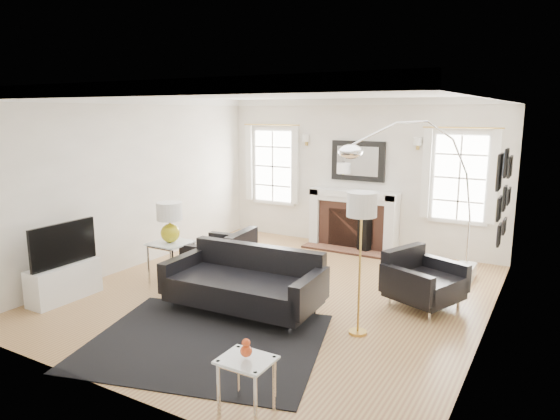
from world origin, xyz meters
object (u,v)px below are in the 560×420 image
Objects in this scene: arc_floor_lamp at (412,194)px; armchair_right at (421,281)px; sofa at (246,284)px; gourd_lamp at (170,219)px; fireplace at (353,220)px; coffee_table at (226,252)px; armchair_left at (224,257)px.

armchair_right is at bearing -64.88° from arc_floor_lamp.
sofa reaches higher than armchair_right.
gourd_lamp reaches higher than sofa.
fireplace is 2.93m from armchair_right.
armchair_right is at bearing 7.79° from coffee_table.
arc_floor_lamp is (2.50, 1.32, 1.01)m from armchair_left.
armchair_right is 0.45× the size of arc_floor_lamp.
armchair_right reaches higher than coffee_table.
fireplace is 3.55m from sofa.
coffee_table is at bearing 90.60° from armchair_left.
fireplace is at bearing 129.72° from armchair_right.
gourd_lamp is 3.64m from arc_floor_lamp.
sofa is at bearing -91.05° from fireplace.
armchair_right is at bearing 14.91° from gourd_lamp.
armchair_left is 0.93× the size of armchair_right.
armchair_right is (2.91, 0.45, -0.02)m from armchair_left.
armchair_left is (-0.98, 0.85, 0.00)m from sofa.
sofa is 2.06× the size of coffee_table.
gourd_lamp is (-0.62, -0.49, 0.61)m from armchair_left.
armchair_left is at bearing 139.03° from sofa.
gourd_lamp is at bearing -117.55° from fireplace.
armchair_right is (1.94, 1.30, -0.02)m from sofa.
armchair_left is at bearing -111.07° from fireplace.
arc_floor_lamp is (-0.41, 0.87, 1.02)m from armchair_right.
armchair_left is 0.08m from coffee_table.
sofa is at bearing -12.56° from gourd_lamp.
sofa is 1.82× the size of armchair_right.
sofa is 1.29m from armchair_left.
gourd_lamp is 0.24× the size of arc_floor_lamp.
coffee_table is at bearing 137.35° from sofa.
armchair_left is 1.72× the size of gourd_lamp.
armchair_left is at bearing 38.17° from gourd_lamp.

